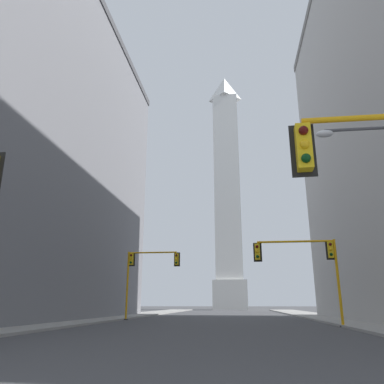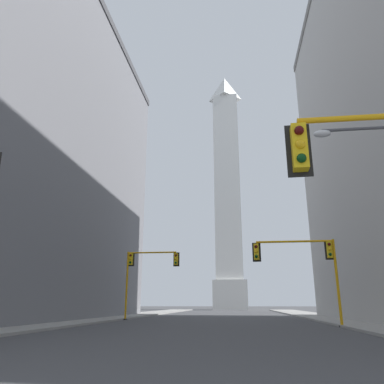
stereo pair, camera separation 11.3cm
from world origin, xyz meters
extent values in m
cube|color=gray|center=(-11.00, 32.33, 0.07)|extent=(5.00, 107.78, 0.15)
cube|color=gray|center=(11.00, 32.33, 0.07)|extent=(5.00, 107.78, 0.15)
cube|color=silver|center=(0.00, 89.82, 3.34)|extent=(7.94, 7.94, 6.67)
cube|color=white|center=(0.00, 89.82, 30.74)|extent=(6.35, 6.35, 48.14)
pyramid|color=white|center=(0.00, 89.82, 58.31)|extent=(6.35, 6.35, 6.98)
cylinder|color=orange|center=(8.65, 24.75, 2.83)|extent=(0.18, 0.18, 5.66)
cylinder|color=#262626|center=(8.65, 24.75, 0.05)|extent=(0.40, 0.40, 0.10)
cube|color=yellow|center=(8.36, 24.75, 4.96)|extent=(0.38, 0.38, 1.10)
cube|color=black|center=(8.38, 24.92, 4.96)|extent=(0.58, 0.09, 1.32)
sphere|color=#410907|center=(8.34, 24.56, 5.30)|extent=(0.22, 0.22, 0.22)
sphere|color=yellow|center=(8.34, 24.56, 4.96)|extent=(0.22, 0.22, 0.22)
sphere|color=#073410|center=(8.34, 24.56, 4.62)|extent=(0.22, 0.22, 0.22)
cylinder|color=orange|center=(6.06, 24.75, 5.56)|extent=(5.19, 0.14, 0.14)
sphere|color=orange|center=(8.65, 24.75, 5.56)|extent=(0.18, 0.18, 0.18)
cube|color=yellow|center=(3.47, 24.75, 4.89)|extent=(0.38, 0.38, 1.10)
cube|color=black|center=(3.49, 24.92, 4.89)|extent=(0.58, 0.09, 1.32)
sphere|color=#410907|center=(3.45, 24.56, 5.23)|extent=(0.22, 0.22, 0.22)
sphere|color=yellow|center=(3.45, 24.56, 4.89)|extent=(0.22, 0.22, 0.22)
sphere|color=#073410|center=(3.45, 24.56, 4.55)|extent=(0.22, 0.22, 0.22)
cube|color=yellow|center=(3.72, 6.62, 4.93)|extent=(0.35, 0.35, 1.10)
cube|color=black|center=(3.73, 6.80, 4.93)|extent=(0.58, 0.05, 1.32)
sphere|color=#410907|center=(3.71, 6.43, 5.27)|extent=(0.22, 0.22, 0.22)
sphere|color=yellow|center=(3.71, 6.43, 4.93)|extent=(0.22, 0.22, 0.22)
sphere|color=#073410|center=(3.71, 6.43, 4.58)|extent=(0.22, 0.22, 0.22)
cylinder|color=orange|center=(-8.40, 33.83, 3.13)|extent=(0.18, 0.18, 6.26)
cylinder|color=#262626|center=(-8.40, 33.83, 0.05)|extent=(0.40, 0.40, 0.10)
cube|color=yellow|center=(-8.11, 33.83, 5.56)|extent=(0.34, 0.34, 1.10)
cube|color=black|center=(-8.11, 34.01, 5.56)|extent=(0.58, 0.04, 1.32)
sphere|color=#410907|center=(-8.11, 33.64, 5.91)|extent=(0.22, 0.22, 0.22)
sphere|color=yellow|center=(-8.11, 33.64, 5.56)|extent=(0.22, 0.22, 0.22)
sphere|color=#073410|center=(-8.11, 33.64, 5.22)|extent=(0.22, 0.22, 0.22)
cylinder|color=orange|center=(-6.05, 33.83, 6.16)|extent=(4.71, 0.14, 0.14)
sphere|color=orange|center=(-8.40, 33.83, 6.16)|extent=(0.18, 0.18, 0.18)
cube|color=yellow|center=(-3.69, 33.83, 5.49)|extent=(0.34, 0.34, 1.10)
cube|color=black|center=(-3.69, 34.01, 5.49)|extent=(0.58, 0.04, 1.32)
sphere|color=#410907|center=(-3.69, 33.64, 5.84)|extent=(0.22, 0.22, 0.22)
sphere|color=yellow|center=(-3.69, 33.64, 5.49)|extent=(0.22, 0.22, 0.22)
sphere|color=#073410|center=(-3.69, 33.64, 5.15)|extent=(0.22, 0.22, 0.22)
cylinder|color=#4C4C51|center=(7.07, 11.60, 7.64)|extent=(3.17, 0.12, 0.12)
ellipsoid|color=silver|center=(5.48, 11.60, 7.52)|extent=(0.64, 0.36, 0.26)
camera|label=1|loc=(2.12, -1.63, 1.47)|focal=35.00mm
camera|label=2|loc=(2.24, -1.61, 1.47)|focal=35.00mm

